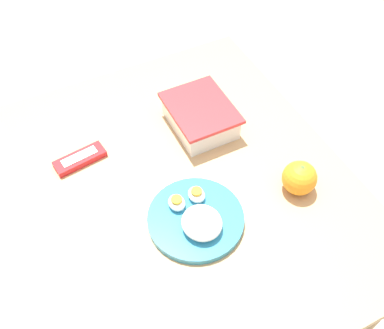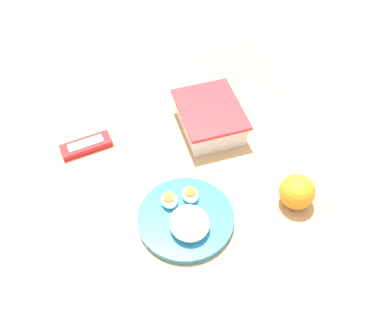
% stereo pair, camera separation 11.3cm
% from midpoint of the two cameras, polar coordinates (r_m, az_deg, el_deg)
% --- Properties ---
extents(ground_plane, '(10.00, 10.00, 0.00)m').
position_cam_midpoint_polar(ground_plane, '(1.77, 1.60, -16.21)').
color(ground_plane, '#B2A899').
extents(table, '(0.98, 0.78, 0.72)m').
position_cam_midpoint_polar(table, '(1.21, 2.25, -4.86)').
color(table, tan).
rests_on(table, ground_plane).
extents(food_container, '(0.20, 0.16, 0.07)m').
position_cam_midpoint_polar(food_container, '(1.24, 4.90, 5.66)').
color(food_container, white).
rests_on(food_container, table).
extents(orange_fruit, '(0.09, 0.09, 0.09)m').
position_cam_midpoint_polar(orange_fruit, '(1.11, 16.08, -3.55)').
color(orange_fruit, orange).
rests_on(orange_fruit, table).
extents(rice_plate, '(0.23, 0.23, 0.06)m').
position_cam_midpoint_polar(rice_plate, '(1.05, 2.33, -7.04)').
color(rice_plate, teal).
rests_on(rice_plate, table).
extents(candy_bar, '(0.07, 0.14, 0.02)m').
position_cam_midpoint_polar(candy_bar, '(1.22, -10.74, 2.23)').
color(candy_bar, red).
rests_on(candy_bar, table).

